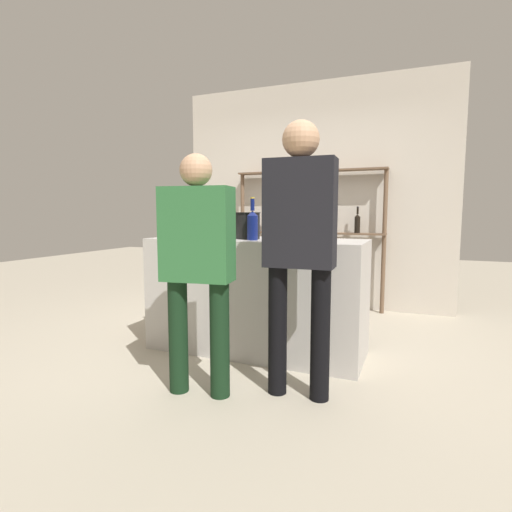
% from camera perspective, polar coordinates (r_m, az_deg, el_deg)
% --- Properties ---
extents(ground_plane, '(16.00, 16.00, 0.00)m').
position_cam_1_polar(ground_plane, '(3.57, 0.00, -13.28)').
color(ground_plane, '#B2A893').
extents(bar_counter, '(1.83, 0.66, 0.97)m').
position_cam_1_polar(bar_counter, '(3.44, 0.00, -5.64)').
color(bar_counter, '#B7B2AD').
rests_on(bar_counter, ground_plane).
extents(back_wall, '(3.43, 0.12, 2.80)m').
position_cam_1_polar(back_wall, '(5.21, 8.12, 8.47)').
color(back_wall, beige).
rests_on(back_wall, ground_plane).
extents(back_shelf, '(1.86, 0.18, 1.70)m').
position_cam_1_polar(back_shelf, '(5.03, 7.41, 5.43)').
color(back_shelf, brown).
rests_on(back_shelf, ground_plane).
extents(counter_bottle_0, '(0.09, 0.09, 0.35)m').
position_cam_1_polar(counter_bottle_0, '(3.59, -11.98, 4.74)').
color(counter_bottle_0, black).
rests_on(counter_bottle_0, bar_counter).
extents(counter_bottle_1, '(0.08, 0.08, 0.32)m').
position_cam_1_polar(counter_bottle_1, '(3.53, -5.93, 4.57)').
color(counter_bottle_1, black).
rests_on(counter_bottle_1, bar_counter).
extents(counter_bottle_2, '(0.09, 0.09, 0.34)m').
position_cam_1_polar(counter_bottle_2, '(3.21, -0.50, 4.57)').
color(counter_bottle_2, '#0F1956').
rests_on(counter_bottle_2, bar_counter).
extents(ice_bucket, '(0.22, 0.22, 0.22)m').
position_cam_1_polar(ice_bucket, '(3.37, -1.22, 4.37)').
color(ice_bucket, black).
rests_on(ice_bucket, bar_counter).
extents(cork_jar, '(0.13, 0.13, 0.14)m').
position_cam_1_polar(cork_jar, '(3.44, -7.98, 3.62)').
color(cork_jar, silver).
rests_on(cork_jar, bar_counter).
extents(customer_center, '(0.48, 0.26, 1.56)m').
position_cam_1_polar(customer_center, '(2.58, -8.37, -0.26)').
color(customer_center, black).
rests_on(customer_center, ground_plane).
extents(server_behind_counter, '(0.47, 0.28, 1.63)m').
position_cam_1_polar(server_behind_counter, '(4.11, 7.09, 2.84)').
color(server_behind_counter, '#121C33').
rests_on(server_behind_counter, ground_plane).
extents(customer_right, '(0.45, 0.23, 1.75)m').
position_cam_1_polar(customer_right, '(2.52, 6.26, 2.68)').
color(customer_right, black).
rests_on(customer_right, ground_plane).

